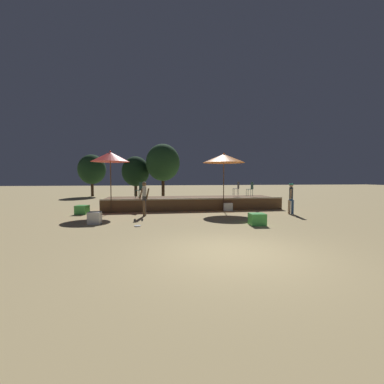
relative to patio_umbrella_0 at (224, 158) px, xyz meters
The scene contains 17 objects.
ground_plane 8.90m from the patio_umbrella_0, 104.30° to the right, with size 120.00×120.00×0.00m, color tan.
wooden_deck 3.54m from the patio_umbrella_0, 134.44° to the left, with size 10.59×3.12×0.75m.
patio_umbrella_0 is the anchor object (origin of this frame).
patio_umbrella_1 6.28m from the patio_umbrella_0, behind, with size 2.02×2.02×3.37m.
cube_seat_0 2.80m from the patio_umbrella_0, ahead, with size 0.60×0.60×0.46m.
cube_seat_1 8.24m from the patio_umbrella_0, behind, with size 0.68×0.68×0.46m.
cube_seat_2 7.74m from the patio_umbrella_0, 153.35° to the right, with size 0.51×0.51×0.50m.
cube_seat_3 5.33m from the patio_umbrella_0, 88.65° to the right, with size 0.64×0.64×0.47m.
person_0 4.22m from the patio_umbrella_0, 30.92° to the right, with size 0.35×0.43×1.63m.
person_1 5.11m from the patio_umbrella_0, 163.40° to the right, with size 0.54×0.29×1.71m.
bistro_chair_0 3.08m from the patio_umbrella_0, 53.42° to the left, with size 0.40×0.40×0.90m.
bistro_chair_1 5.13m from the patio_umbrella_0, behind, with size 0.48×0.48×0.90m.
bistro_chair_2 2.84m from the patio_umbrella_0, 25.12° to the left, with size 0.48×0.48×0.90m.
frisbee_disc 6.90m from the patio_umbrella_0, 138.76° to the right, with size 0.27×0.27×0.03m.
background_tree_0 9.63m from the patio_umbrella_0, 108.63° to the left, with size 3.04×3.04×4.97m.
background_tree_1 16.96m from the patio_umbrella_0, 126.93° to the left, with size 2.78×2.78×4.32m.
background_tree_2 11.83m from the patio_umbrella_0, 118.19° to the left, with size 2.55×2.55×3.93m.
Camera 1 is at (-2.04, -6.20, 1.91)m, focal length 24.00 mm.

